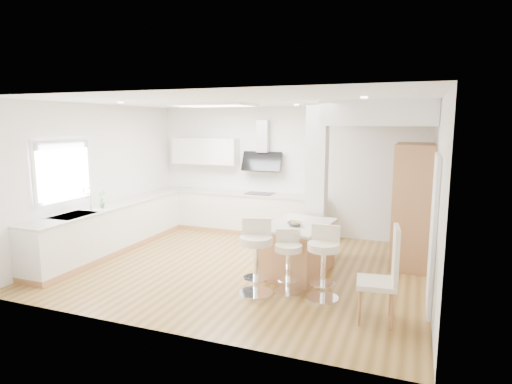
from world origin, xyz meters
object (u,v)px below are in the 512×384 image
at_px(bar_stool_b, 288,258).
at_px(dining_chair, 386,272).
at_px(bar_stool_c, 323,259).
at_px(peninsula, 298,248).
at_px(bar_stool_a, 256,253).

distance_m(bar_stool_b, dining_chair, 1.47).
xyz_separation_m(bar_stool_c, dining_chair, (0.86, -0.44, 0.07)).
bearing_deg(dining_chair, peninsula, 131.71).
relative_size(bar_stool_a, bar_stool_b, 1.18).
xyz_separation_m(bar_stool_a, bar_stool_c, (0.94, 0.16, -0.03)).
distance_m(peninsula, bar_stool_b, 0.84).
height_order(bar_stool_c, dining_chair, dining_chair).
bearing_deg(bar_stool_b, dining_chair, -37.94).
height_order(bar_stool_a, dining_chair, dining_chair).
bearing_deg(bar_stool_b, bar_stool_c, -23.67).
bearing_deg(bar_stool_c, dining_chair, -28.90).
relative_size(bar_stool_b, bar_stool_c, 0.89).
xyz_separation_m(peninsula, dining_chair, (1.47, -1.31, 0.23)).
relative_size(peninsula, bar_stool_b, 1.60).
bearing_deg(peninsula, bar_stool_c, -47.85).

